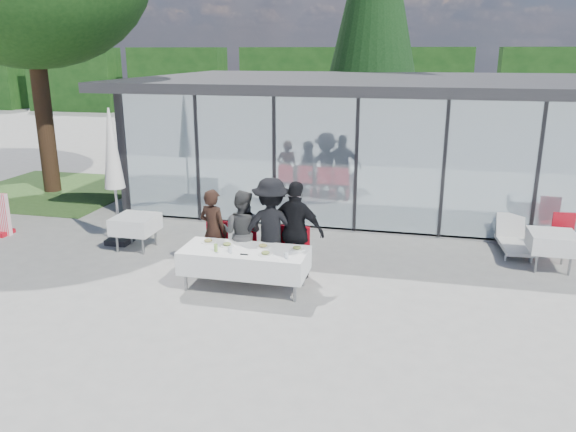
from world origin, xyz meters
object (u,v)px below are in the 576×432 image
object	(u,v)px
diner_c	(271,228)
plate_extra	(265,253)
diner_chair_b	(244,246)
folded_eyeglasses	(244,254)
diner_chair_d	(297,250)
spare_table_left	(136,224)
diner_a	(213,231)
spare_chair_b	(560,231)
diner_chair_c	(273,248)
market_umbrella	(112,157)
juice_bottle	(216,248)
diner_d	(296,231)
diner_b	(242,233)
plate_a	(208,241)
plate_d	(297,248)
dining_table	(245,261)
plate_c	(263,246)
diner_chair_a	(216,244)
lounger	(514,239)
plate_b	(227,245)
spare_table_right	(552,242)

from	to	relation	value
diner_c	plate_extra	xyz separation A→B (m)	(0.12, -0.84, -0.19)
diner_chair_b	folded_eyeglasses	bearing A→B (deg)	-72.16
diner_chair_d	spare_table_left	size ratio (longest dim) A/B	1.13
diner_a	spare_chair_b	distance (m)	7.17
diner_c	diner_chair_d	size ratio (longest dim) A/B	1.97
diner_chair_c	diner_chair_d	xyz separation A→B (m)	(0.47, 0.00, 0.00)
market_umbrella	juice_bottle	bearing A→B (deg)	-32.87
diner_d	diner_chair_d	size ratio (longest dim) A/B	1.93
diner_b	plate_a	size ratio (longest dim) A/B	6.35
diner_chair_c	plate_d	xyz separation A→B (m)	(0.59, -0.55, 0.24)
folded_eyeglasses	plate_a	bearing A→B (deg)	150.79
plate_a	folded_eyeglasses	distance (m)	0.97
diner_chair_d	folded_eyeglasses	distance (m)	1.26
dining_table	diner_c	bearing A→B (deg)	63.65
diner_chair_b	plate_extra	distance (m)	1.18
spare_chair_b	diner_d	bearing A→B (deg)	-153.90
plate_c	spare_chair_b	xyz separation A→B (m)	(5.59, 2.98, -0.24)
diner_d	plate_a	world-z (taller)	diner_d
diner_a	diner_chair_c	world-z (taller)	diner_a
diner_d	juice_bottle	size ratio (longest dim) A/B	13.85
diner_chair_b	diner_chair_d	distance (m)	1.05
plate_c	diner_a	bearing A→B (deg)	156.70
diner_chair_a	folded_eyeglasses	distance (m)	1.38
diner_chair_d	lounger	distance (m)	4.92
plate_b	plate_d	bearing A→B (deg)	4.28
plate_c	juice_bottle	size ratio (longest dim) A/B	1.93
juice_bottle	spare_table_left	bearing A→B (deg)	145.31
dining_table	diner_chair_d	bearing A→B (deg)	43.17
diner_b	plate_a	world-z (taller)	diner_b
folded_eyeglasses	market_umbrella	world-z (taller)	market_umbrella
diner_chair_b	juice_bottle	world-z (taller)	diner_chair_b
spare_chair_b	diner_chair_a	bearing A→B (deg)	-160.35
plate_c	juice_bottle	xyz separation A→B (m)	(-0.75, -0.39, 0.04)
plate_d	diner_chair_d	bearing A→B (deg)	101.97
spare_table_right	diner_d	bearing A→B (deg)	-160.75
plate_d	folded_eyeglasses	world-z (taller)	plate_d
diner_d	market_umbrella	size ratio (longest dim) A/B	0.63
diner_chair_a	lounger	bearing A→B (deg)	23.31
diner_b	lounger	world-z (taller)	diner_b
plate_extra	plate_a	bearing A→B (deg)	162.18
diner_b	diner_d	distance (m)	1.05
diner_chair_d	plate_extra	xyz separation A→B (m)	(-0.36, -0.93, 0.24)
diner_b	spare_table_left	bearing A→B (deg)	-10.64
plate_a	spare_table_right	world-z (taller)	plate_a
diner_a	diner_chair_b	world-z (taller)	diner_a
diner_c	lounger	distance (m)	5.41
plate_d	spare_chair_b	distance (m)	5.79
dining_table	spare_table_right	world-z (taller)	dining_table
spare_table_right	spare_chair_b	world-z (taller)	spare_chair_b
diner_chair_c	market_umbrella	world-z (taller)	market_umbrella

